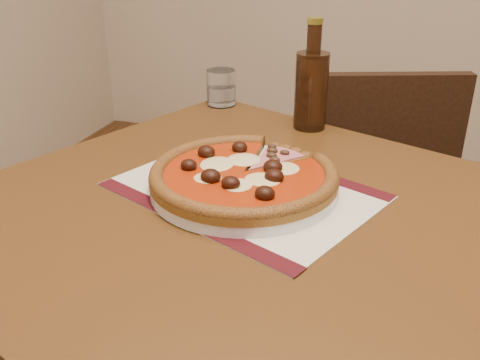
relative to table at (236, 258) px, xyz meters
name	(u,v)px	position (x,y,z in m)	size (l,w,h in m)	color
table	(236,258)	(0.00, 0.00, 0.00)	(1.04, 1.04, 0.75)	#573314
chair_far	(369,187)	(0.16, 0.71, -0.18)	(0.49, 0.49, 0.82)	black
placemat	(244,191)	(0.00, 0.04, 0.10)	(0.40, 0.29, 0.00)	beige
plate	(244,185)	(0.00, 0.04, 0.11)	(0.30, 0.30, 0.02)	white
pizza	(244,174)	(0.00, 0.04, 0.13)	(0.30, 0.30, 0.04)	#946323
ham_slice	(284,161)	(0.05, 0.12, 0.13)	(0.09, 0.13, 0.02)	#946323
water_glass	(221,88)	(-0.19, 0.47, 0.14)	(0.07, 0.07, 0.08)	white
bottle	(311,87)	(0.04, 0.37, 0.19)	(0.07, 0.07, 0.23)	#341C0D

